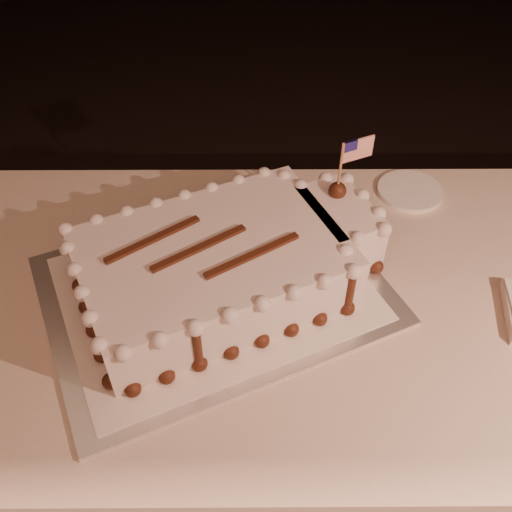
{
  "coord_description": "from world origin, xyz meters",
  "views": [
    {
      "loc": [
        -0.1,
        -0.12,
        1.58
      ],
      "look_at": [
        -0.1,
        0.61,
        0.85
      ],
      "focal_mm": 40.0,
      "sensor_mm": 36.0,
      "label": 1
    }
  ],
  "objects_px": {
    "banquet_table": "(298,398)",
    "sheet_cake": "(229,262)",
    "cake_board": "(215,290)",
    "side_plate": "(410,191)"
  },
  "relations": [
    {
      "from": "banquet_table",
      "to": "sheet_cake",
      "type": "height_order",
      "value": "sheet_cake"
    },
    {
      "from": "cake_board",
      "to": "side_plate",
      "type": "bearing_deg",
      "value": 9.95
    },
    {
      "from": "banquet_table",
      "to": "cake_board",
      "type": "relative_size",
      "value": 3.84
    },
    {
      "from": "banquet_table",
      "to": "side_plate",
      "type": "relative_size",
      "value": 16.16
    },
    {
      "from": "cake_board",
      "to": "side_plate",
      "type": "distance_m",
      "value": 0.53
    },
    {
      "from": "side_plate",
      "to": "sheet_cake",
      "type": "bearing_deg",
      "value": -144.94
    },
    {
      "from": "cake_board",
      "to": "sheet_cake",
      "type": "xyz_separation_m",
      "value": [
        0.03,
        0.01,
        0.06
      ]
    },
    {
      "from": "sheet_cake",
      "to": "side_plate",
      "type": "relative_size",
      "value": 4.16
    },
    {
      "from": "banquet_table",
      "to": "sheet_cake",
      "type": "bearing_deg",
      "value": 170.88
    },
    {
      "from": "sheet_cake",
      "to": "side_plate",
      "type": "xyz_separation_m",
      "value": [
        0.41,
        0.28,
        -0.06
      ]
    }
  ]
}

